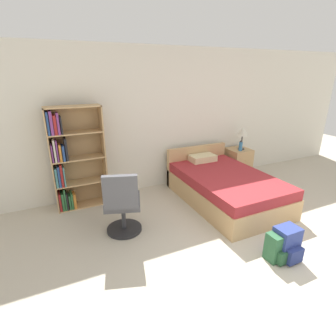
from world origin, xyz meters
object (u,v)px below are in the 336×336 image
Objects in this scene: table_lamp at (243,132)px; backpack_green at (281,246)px; office_chair at (122,205)px; water_bottle at (241,146)px; bookshelf at (71,160)px; backpack_blue at (287,244)px; bed at (224,186)px; nightstand at (238,163)px.

backpack_green is at bearing -119.02° from table_lamp.
office_chair reaches higher than water_bottle.
bookshelf is at bearing 178.69° from table_lamp.
office_chair reaches higher than backpack_green.
office_chair is 2.34× the size of backpack_blue.
bookshelf is 8.04× the size of water_bottle.
water_bottle is at bearing 37.91° from bed.
water_bottle is at bearing 63.46° from backpack_blue.
bed is at bearing 78.75° from backpack_green.
backpack_green is 0.08m from backpack_blue.
nightstand is (0.98, 0.83, 0.04)m from bed.
nightstand is at bearing 61.28° from water_bottle.
backpack_blue is (1.66, -1.33, -0.26)m from office_chair.
nightstand is at bearing 63.36° from backpack_blue.
table_lamp is (1.00, 0.79, 0.71)m from bed.
bed is 1.47m from table_lamp.
backpack_blue is at bearing -116.64° from nightstand.
bookshelf is 3.42m from nightstand.
table_lamp is at bearing -52.03° from nightstand.
water_bottle is at bearing -137.57° from table_lamp.
backpack_blue is at bearing -117.46° from table_lamp.
backpack_blue is at bearing -38.83° from office_chair.
office_chair is at bearing 140.27° from backpack_green.
nightstand is 2.94× the size of water_bottle.
bed is 1.93m from office_chair.
bookshelf reaches higher than bed.
office_chair is 2.06× the size of table_lamp.
backpack_blue is at bearing -48.89° from bookshelf.
table_lamp reaches higher than backpack_green.
backpack_green is (1.58, -1.32, -0.29)m from office_chair.
bookshelf is 3.41m from table_lamp.
office_chair reaches higher than bed.
office_chair is 3.13m from table_lamp.
table_lamp is 0.30m from water_bottle.
nightstand is at bearing 20.85° from office_chair.
water_bottle is (3.31, -0.16, -0.12)m from bookshelf.
water_bottle is 0.51× the size of backpack_blue.
nightstand reaches higher than backpack_blue.
table_lamp is 1.32× the size of backpack_green.
bed is at bearing -142.09° from water_bottle.
bed is 1.28m from nightstand.
bed is 4.41× the size of table_lamp.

